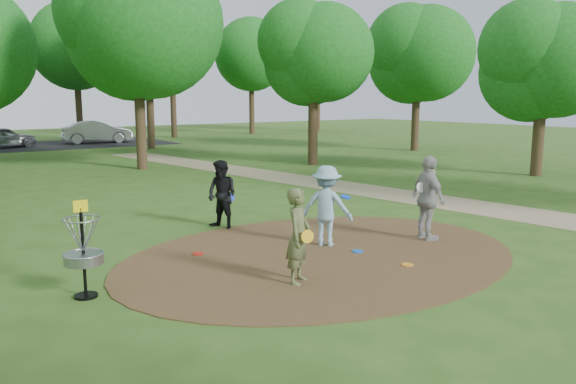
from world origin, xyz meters
TOP-DOWN VIEW (x-y plane):
  - ground at (0.00, 0.00)m, footprint 100.00×100.00m
  - dirt_clearing at (0.00, 0.00)m, footprint 8.40×8.40m
  - footpath at (6.50, 2.00)m, footprint 7.55×39.89m
  - parking_lot at (2.00, 30.00)m, footprint 14.00×8.00m
  - player_observer_with_disc at (-1.38, -1.07)m, footprint 0.71×0.66m
  - player_throwing_with_disc at (0.50, 0.53)m, footprint 1.24×1.24m
  - player_walking_with_disc at (-0.51, 3.17)m, footprint 0.85×0.95m
  - player_waiting_with_disc at (2.59, -0.38)m, footprint 0.71×1.16m
  - disc_ground_cyan at (-0.12, 0.78)m, footprint 0.22×0.22m
  - disc_ground_blue at (0.68, -0.26)m, footprint 0.22×0.22m
  - disc_ground_red at (-2.02, 1.43)m, footprint 0.22×0.22m
  - car_left at (-1.32, 29.47)m, footprint 4.17×2.67m
  - car_right at (4.53, 29.93)m, footprint 4.71×2.27m
  - disc_ground_orange at (0.82, -1.47)m, footprint 0.22×0.22m
  - disc_golf_basket at (-4.50, 0.30)m, footprint 0.63×0.63m
  - tree_ring at (1.43, 10.41)m, footprint 36.97×45.91m

SIDE VIEW (x-z plane):
  - ground at x=0.00m, z-range 0.00..0.00m
  - parking_lot at x=2.00m, z-range 0.00..0.01m
  - footpath at x=6.50m, z-range 0.00..0.01m
  - dirt_clearing at x=0.00m, z-range 0.00..0.02m
  - disc_ground_cyan at x=-0.12m, z-range 0.02..0.04m
  - disc_ground_blue at x=0.68m, z-range 0.02..0.04m
  - disc_ground_red at x=-2.02m, z-range 0.02..0.04m
  - disc_ground_orange at x=0.82m, z-range 0.02..0.04m
  - car_left at x=-1.32m, z-range 0.00..1.32m
  - car_right at x=4.53m, z-range 0.00..1.49m
  - player_observer_with_disc at x=-1.38m, z-range 0.00..1.62m
  - player_walking_with_disc at x=-0.51m, z-range 0.00..1.63m
  - player_throwing_with_disc at x=0.50m, z-range 0.00..1.69m
  - disc_golf_basket at x=-4.50m, z-range 0.10..1.64m
  - player_waiting_with_disc at x=2.59m, z-range 0.00..1.85m
  - tree_ring at x=1.43m, z-range 0.56..9.94m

